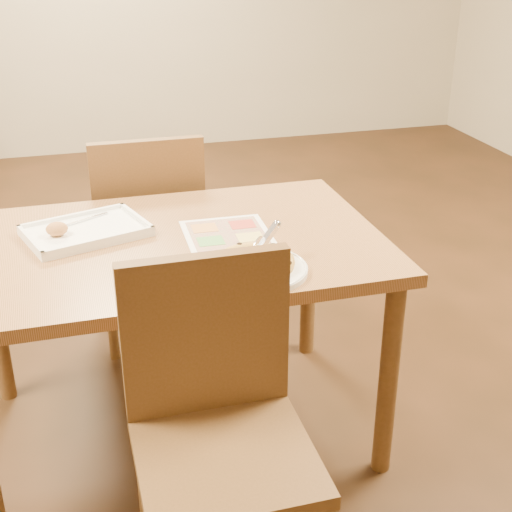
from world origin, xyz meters
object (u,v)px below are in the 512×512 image
object	(u,v)px
plate	(256,270)
pizza	(256,262)
chair_near	(215,395)
chair_far	(148,217)
dining_table	(173,266)
appetizer_tray	(84,232)
menu	(231,240)
pizza_cutter	(266,240)

from	to	relation	value
plate	pizza	size ratio (longest dim) A/B	1.31
chair_near	plate	distance (m)	0.41
chair_near	chair_far	size ratio (longest dim) A/B	1.00
dining_table	plate	bearing A→B (deg)	-55.42
plate	appetizer_tray	distance (m)	0.60
pizza	menu	xyz separation A→B (m)	(-0.02, 0.23, -0.02)
chair_near	pizza_cutter	xyz separation A→B (m)	(0.23, 0.36, 0.23)
plate	pizza_cutter	bearing A→B (deg)	42.06
dining_table	chair_far	xyz separation A→B (m)	(-0.00, 0.60, -0.07)
dining_table	appetizer_tray	bearing A→B (deg)	156.24
pizza_cutter	menu	bearing A→B (deg)	60.83
chair_far	appetizer_tray	bearing A→B (deg)	62.36
pizza	pizza_cutter	xyz separation A→B (m)	(0.04, 0.02, 0.05)
plate	dining_table	bearing A→B (deg)	124.58
dining_table	plate	distance (m)	0.35
chair_far	plate	world-z (taller)	chair_far
pizza_cutter	chair_far	bearing A→B (deg)	61.09
plate	menu	distance (m)	0.23
pizza_cutter	menu	distance (m)	0.22
chair_near	pizza	distance (m)	0.42
pizza	appetizer_tray	bearing A→B (deg)	139.56
menu	chair_near	bearing A→B (deg)	-107.65
chair_near	pizza_cutter	size ratio (longest dim) A/B	4.35
appetizer_tray	menu	world-z (taller)	appetizer_tray
dining_table	chair_far	distance (m)	0.61
plate	pizza	bearing A→B (deg)	82.18
appetizer_tray	pizza	bearing A→B (deg)	-40.44
pizza	menu	size ratio (longest dim) A/B	0.60
dining_table	plate	size ratio (longest dim) A/B	4.48
pizza	appetizer_tray	distance (m)	0.59
chair_far	menu	world-z (taller)	chair_far
chair_near	pizza_cutter	bearing A→B (deg)	57.06
chair_far	pizza_cutter	xyz separation A→B (m)	(0.23, -0.85, 0.23)
pizza	pizza_cutter	distance (m)	0.07
appetizer_tray	plate	bearing A→B (deg)	-41.17
dining_table	appetizer_tray	xyz separation A→B (m)	(-0.26, 0.11, 0.10)
chair_near	plate	world-z (taller)	chair_near
pizza	menu	bearing A→B (deg)	94.43
pizza	appetizer_tray	size ratio (longest dim) A/B	0.53
chair_near	pizza	bearing A→B (deg)	59.57
appetizer_tray	dining_table	bearing A→B (deg)	-23.76
chair_near	menu	distance (m)	0.60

